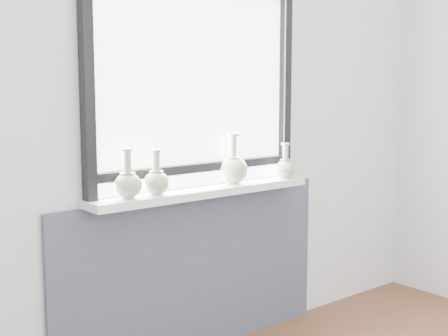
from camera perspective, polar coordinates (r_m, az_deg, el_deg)
back_wall at (r=3.26m, az=-2.91°, el=5.35°), size 3.60×0.02×2.60m
apron_panel at (r=3.39m, az=-2.51°, el=-9.53°), size 1.70×0.03×0.86m
windowsill at (r=3.23m, az=-1.80°, el=-2.17°), size 1.32×0.18×0.04m
window at (r=3.23m, az=-2.54°, el=7.83°), size 1.30×0.06×1.05m
vase_a at (r=2.95m, az=-8.80°, el=-1.37°), size 0.13×0.13×0.24m
vase_b at (r=3.03m, az=-6.21°, el=-1.14°), size 0.13×0.13×0.22m
vase_c at (r=3.35m, az=0.83°, el=-0.03°), size 0.16×0.16×0.27m
vase_d at (r=3.56m, az=5.62°, el=0.08°), size 0.12×0.12×0.20m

